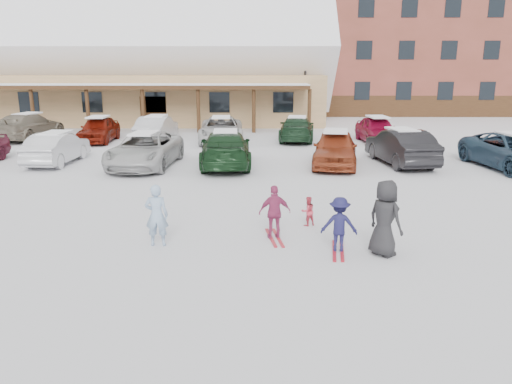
{
  "coord_description": "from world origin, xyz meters",
  "views": [
    {
      "loc": [
        0.4,
        -11.82,
        4.25
      ],
      "look_at": [
        0.3,
        1.0,
        1.0
      ],
      "focal_mm": 35.0,
      "sensor_mm": 36.0,
      "label": 1
    }
  ],
  "objects_px": {
    "child_navy": "(339,225)",
    "child_magenta": "(275,212)",
    "parked_car_10": "(221,130)",
    "bystander_dark": "(385,218)",
    "toddler_red": "(308,211)",
    "parked_car_1": "(57,148)",
    "alpine_hotel": "(407,18)",
    "adult_skier": "(157,215)",
    "parked_car_9": "(157,129)",
    "parked_car_11": "(297,129)",
    "parked_car_12": "(377,130)",
    "parked_car_5": "(401,147)",
    "parked_car_3": "(226,149)",
    "parked_car_7": "(29,126)",
    "parked_car_2": "(145,150)",
    "parked_car_4": "(335,148)",
    "parked_car_8": "(99,129)",
    "day_lodge": "(139,70)",
    "lamp_post": "(305,73)"
  },
  "relations": [
    {
      "from": "parked_car_3",
      "to": "parked_car_1",
      "type": "bearing_deg",
      "value": -7.46
    },
    {
      "from": "toddler_red",
      "to": "parked_car_1",
      "type": "relative_size",
      "value": 0.19
    },
    {
      "from": "parked_car_4",
      "to": "parked_car_9",
      "type": "xyz_separation_m",
      "value": [
        -9.19,
        7.16,
        -0.03
      ]
    },
    {
      "from": "day_lodge",
      "to": "parked_car_2",
      "type": "xyz_separation_m",
      "value": [
        4.44,
        -18.52,
        -3.21
      ]
    },
    {
      "from": "adult_skier",
      "to": "parked_car_9",
      "type": "xyz_separation_m",
      "value": [
        -3.44,
        17.12,
        -0.02
      ]
    },
    {
      "from": "lamp_post",
      "to": "parked_car_10",
      "type": "xyz_separation_m",
      "value": [
        -5.43,
        -8.4,
        -3.02
      ]
    },
    {
      "from": "adult_skier",
      "to": "parked_car_7",
      "type": "distance_m",
      "value": 21.21
    },
    {
      "from": "child_navy",
      "to": "parked_car_1",
      "type": "xyz_separation_m",
      "value": [
        -10.91,
        10.82,
        0.03
      ]
    },
    {
      "from": "parked_car_3",
      "to": "parked_car_4",
      "type": "height_order",
      "value": "parked_car_4"
    },
    {
      "from": "adult_skier",
      "to": "parked_car_11",
      "type": "distance_m",
      "value": 18.12
    },
    {
      "from": "parked_car_8",
      "to": "parked_car_9",
      "type": "height_order",
      "value": "parked_car_9"
    },
    {
      "from": "toddler_red",
      "to": "parked_car_10",
      "type": "relative_size",
      "value": 0.16
    },
    {
      "from": "alpine_hotel",
      "to": "adult_skier",
      "type": "relative_size",
      "value": 20.62
    },
    {
      "from": "parked_car_11",
      "to": "parked_car_12",
      "type": "height_order",
      "value": "parked_car_12"
    },
    {
      "from": "alpine_hotel",
      "to": "child_navy",
      "type": "relative_size",
      "value": 23.89
    },
    {
      "from": "adult_skier",
      "to": "parked_car_12",
      "type": "relative_size",
      "value": 0.35
    },
    {
      "from": "toddler_red",
      "to": "parked_car_11",
      "type": "distance_m",
      "value": 15.95
    },
    {
      "from": "bystander_dark",
      "to": "parked_car_7",
      "type": "relative_size",
      "value": 0.34
    },
    {
      "from": "parked_car_2",
      "to": "parked_car_7",
      "type": "xyz_separation_m",
      "value": [
        -8.75,
        8.21,
        0.03
      ]
    },
    {
      "from": "bystander_dark",
      "to": "child_magenta",
      "type": "bearing_deg",
      "value": 27.32
    },
    {
      "from": "adult_skier",
      "to": "parked_car_8",
      "type": "bearing_deg",
      "value": -69.95
    },
    {
      "from": "parked_car_7",
      "to": "parked_car_2",
      "type": "bearing_deg",
      "value": 145.74
    },
    {
      "from": "alpine_hotel",
      "to": "bystander_dark",
      "type": "relative_size",
      "value": 17.73
    },
    {
      "from": "bystander_dark",
      "to": "parked_car_9",
      "type": "bearing_deg",
      "value": -11.95
    },
    {
      "from": "child_navy",
      "to": "child_magenta",
      "type": "relative_size",
      "value": 0.96
    },
    {
      "from": "child_magenta",
      "to": "parked_car_9",
      "type": "distance_m",
      "value": 17.75
    },
    {
      "from": "parked_car_1",
      "to": "parked_car_9",
      "type": "xyz_separation_m",
      "value": [
        3.13,
        6.67,
        0.05
      ]
    },
    {
      "from": "parked_car_4",
      "to": "lamp_post",
      "type": "bearing_deg",
      "value": 99.73
    },
    {
      "from": "parked_car_4",
      "to": "parked_car_7",
      "type": "xyz_separation_m",
      "value": [
        -16.97,
        8.04,
        -0.01
      ]
    },
    {
      "from": "alpine_hotel",
      "to": "adult_skier",
      "type": "height_order",
      "value": "alpine_hotel"
    },
    {
      "from": "child_navy",
      "to": "parked_car_7",
      "type": "height_order",
      "value": "parked_car_7"
    },
    {
      "from": "child_magenta",
      "to": "parked_car_5",
      "type": "distance_m",
      "value": 11.46
    },
    {
      "from": "adult_skier",
      "to": "parked_car_2",
      "type": "xyz_separation_m",
      "value": [
        -2.47,
        9.79,
        -0.03
      ]
    },
    {
      "from": "toddler_red",
      "to": "parked_car_10",
      "type": "bearing_deg",
      "value": -100.96
    },
    {
      "from": "day_lodge",
      "to": "adult_skier",
      "type": "bearing_deg",
      "value": -76.27
    },
    {
      "from": "alpine_hotel",
      "to": "child_magenta",
      "type": "distance_m",
      "value": 40.94
    },
    {
      "from": "child_magenta",
      "to": "parked_car_7",
      "type": "distance_m",
      "value": 22.44
    },
    {
      "from": "toddler_red",
      "to": "child_navy",
      "type": "bearing_deg",
      "value": 81.54
    },
    {
      "from": "toddler_red",
      "to": "parked_car_3",
      "type": "relative_size",
      "value": 0.15
    },
    {
      "from": "child_navy",
      "to": "parked_car_8",
      "type": "bearing_deg",
      "value": -49.83
    },
    {
      "from": "parked_car_10",
      "to": "bystander_dark",
      "type": "bearing_deg",
      "value": -76.8
    },
    {
      "from": "child_magenta",
      "to": "bystander_dark",
      "type": "relative_size",
      "value": 0.78
    },
    {
      "from": "parked_car_11",
      "to": "parked_car_12",
      "type": "distance_m",
      "value": 4.54
    },
    {
      "from": "alpine_hotel",
      "to": "adult_skier",
      "type": "distance_m",
      "value": 42.44
    },
    {
      "from": "adult_skier",
      "to": "parked_car_3",
      "type": "distance_m",
      "value": 9.95
    },
    {
      "from": "day_lodge",
      "to": "parked_car_11",
      "type": "bearing_deg",
      "value": -43.09
    },
    {
      "from": "parked_car_5",
      "to": "parked_car_12",
      "type": "distance_m",
      "value": 6.42
    },
    {
      "from": "day_lodge",
      "to": "parked_car_7",
      "type": "bearing_deg",
      "value": -112.65
    },
    {
      "from": "lamp_post",
      "to": "parked_car_2",
      "type": "relative_size",
      "value": 1.27
    },
    {
      "from": "parked_car_3",
      "to": "parked_car_8",
      "type": "distance_m",
      "value": 10.49
    }
  ]
}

